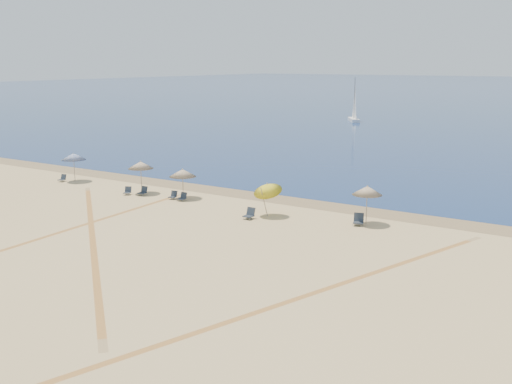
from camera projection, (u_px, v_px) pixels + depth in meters
wet_sand at (285, 199)px, 43.98m from camera, size 500.00×500.00×0.00m
umbrella_0 at (74, 157)px, 50.24m from camera, size 2.05×2.05×2.45m
umbrella_1 at (141, 165)px, 45.63m from camera, size 1.94×1.94×2.54m
umbrella_2 at (183, 173)px, 44.01m from camera, size 2.00×2.00×2.24m
umbrella_3 at (267, 188)px, 38.84m from camera, size 1.89×1.96×2.52m
umbrella_4 at (367, 191)px, 36.92m from camera, size 1.87×1.87×2.48m
chair_0 at (63, 178)px, 50.53m from camera, size 0.58×0.65×0.60m
chair_1 at (128, 191)px, 45.54m from camera, size 0.69×0.74×0.60m
chair_2 at (143, 191)px, 45.38m from camera, size 0.56×0.65×0.66m
chair_3 at (173, 195)px, 44.09m from camera, size 0.56×0.64×0.60m
chair_4 at (183, 197)px, 43.51m from camera, size 0.52×0.61×0.61m
chair_5 at (250, 214)px, 38.53m from camera, size 0.61×0.71×0.72m
chair_6 at (359, 220)px, 37.03m from camera, size 0.80×0.87×0.74m
sailboat_0 at (354, 108)px, 100.78m from camera, size 3.74×4.82×7.35m
tire_tracks at (126, 255)px, 31.27m from camera, size 52.35×40.24×0.00m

